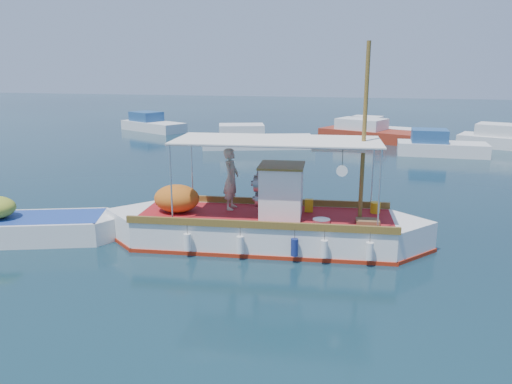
# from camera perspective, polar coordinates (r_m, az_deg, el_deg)

# --- Properties ---
(ground) EXTENTS (160.00, 160.00, 0.00)m
(ground) POSITION_cam_1_polar(r_m,az_deg,el_deg) (15.35, 1.75, -6.33)
(ground) COLOR black
(ground) RESTS_ON ground
(fishing_caique) EXTENTS (10.23, 3.49, 6.27)m
(fishing_caique) POSITION_cam_1_polar(r_m,az_deg,el_deg) (15.49, 0.73, -3.95)
(fishing_caique) COLOR white
(fishing_caique) RESTS_ON ground
(dinghy) EXTENTS (6.37, 3.39, 1.65)m
(dinghy) POSITION_cam_1_polar(r_m,az_deg,el_deg) (17.56, -25.16, -3.88)
(dinghy) COLOR white
(dinghy) RESTS_ON ground
(bg_boat_nw) EXTENTS (7.89, 4.59, 1.80)m
(bg_boat_nw) POSITION_cam_1_polar(r_m,az_deg,el_deg) (34.24, -0.17, 5.90)
(bg_boat_nw) COLOR silver
(bg_boat_nw) RESTS_ON ground
(bg_boat_n) EXTENTS (8.88, 5.93, 1.80)m
(bg_boat_n) POSITION_cam_1_polar(r_m,az_deg,el_deg) (38.56, 13.27, 6.45)
(bg_boat_n) COLOR maroon
(bg_boat_n) RESTS_ON ground
(bg_boat_ne) EXTENTS (5.36, 2.24, 1.80)m
(bg_boat_ne) POSITION_cam_1_polar(r_m,az_deg,el_deg) (33.34, 20.20, 4.82)
(bg_boat_ne) COLOR silver
(bg_boat_ne) RESTS_ON ground
(bg_boat_e) EXTENTS (7.64, 4.98, 1.80)m
(bg_boat_e) POSITION_cam_1_polar(r_m,az_deg,el_deg) (38.18, 27.26, 5.19)
(bg_boat_e) COLOR silver
(bg_boat_e) RESTS_ON ground
(bg_boat_far_w) EXTENTS (6.65, 4.96, 1.80)m
(bg_boat_far_w) POSITION_cam_1_polar(r_m,az_deg,el_deg) (44.51, -11.81, 7.50)
(bg_boat_far_w) COLOR silver
(bg_boat_far_w) RESTS_ON ground
(bg_boat_far_n) EXTENTS (5.93, 3.39, 1.80)m
(bg_boat_far_n) POSITION_cam_1_polar(r_m,az_deg,el_deg) (40.76, 13.42, 6.83)
(bg_boat_far_n) COLOR silver
(bg_boat_far_n) RESTS_ON ground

